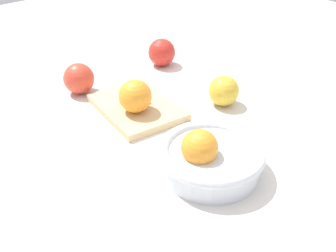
# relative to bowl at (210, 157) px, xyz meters

# --- Properties ---
(ground_plane) EXTENTS (2.40, 2.40, 0.00)m
(ground_plane) POSITION_rel_bowl_xyz_m (0.18, -0.08, -0.03)
(ground_plane) COLOR silver
(bowl) EXTENTS (0.20, 0.20, 0.10)m
(bowl) POSITION_rel_bowl_xyz_m (0.00, 0.00, 0.00)
(bowl) COLOR silver
(bowl) RESTS_ON ground_plane
(cutting_board) EXTENTS (0.24, 0.19, 0.02)m
(cutting_board) POSITION_rel_bowl_xyz_m (0.27, -0.03, -0.03)
(cutting_board) COLOR #DBB77F
(cutting_board) RESTS_ON ground_plane
(orange_on_board) EXTENTS (0.08, 0.08, 0.08)m
(orange_on_board) POSITION_rel_bowl_xyz_m (0.25, -0.01, 0.02)
(orange_on_board) COLOR orange
(orange_on_board) RESTS_ON cutting_board
(knife) EXTENTS (0.15, 0.08, 0.01)m
(knife) POSITION_rel_bowl_xyz_m (0.31, -0.08, -0.01)
(knife) COLOR silver
(knife) RESTS_ON cutting_board
(apple_front_right) EXTENTS (0.08, 0.08, 0.08)m
(apple_front_right) POSITION_rel_bowl_xyz_m (0.43, -0.25, 0.01)
(apple_front_right) COLOR red
(apple_front_right) RESTS_ON ground_plane
(apple_front_center) EXTENTS (0.07, 0.07, 0.07)m
(apple_front_center) POSITION_rel_bowl_xyz_m (0.16, -0.21, 0.00)
(apple_front_center) COLOR gold
(apple_front_center) RESTS_ON ground_plane
(apple_back_right) EXTENTS (0.08, 0.08, 0.08)m
(apple_back_right) POSITION_rel_bowl_xyz_m (0.44, 0.02, 0.01)
(apple_back_right) COLOR #D6422D
(apple_back_right) RESTS_ON ground_plane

